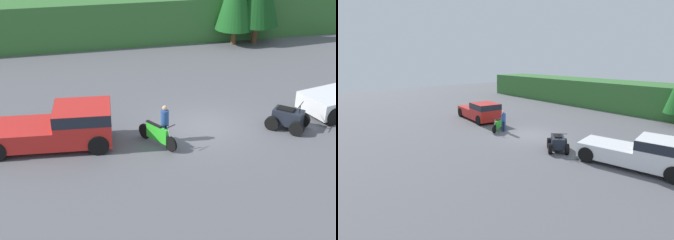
{
  "view_description": "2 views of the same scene",
  "coord_description": "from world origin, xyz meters",
  "views": [
    {
      "loc": [
        -6.09,
        -18.51,
        9.85
      ],
      "look_at": [
        -1.87,
        -0.76,
        0.95
      ],
      "focal_mm": 50.0,
      "sensor_mm": 36.0,
      "label": 1
    },
    {
      "loc": [
        14.21,
        -13.31,
        5.72
      ],
      "look_at": [
        -1.87,
        -0.76,
        0.95
      ],
      "focal_mm": 28.0,
      "sensor_mm": 36.0,
      "label": 2
    }
  ],
  "objects": [
    {
      "name": "ground_plane",
      "position": [
        0.0,
        0.0,
        0.0
      ],
      "size": [
        80.0,
        80.0,
        0.0
      ],
      "primitive_type": "plane",
      "color": "#5B5B60"
    },
    {
      "name": "dirt_bike",
      "position": [
        -2.42,
        -1.1,
        0.48
      ],
      "size": [
        1.3,
        2.04,
        1.15
      ],
      "rotation": [
        0.0,
        0.0,
        -1.03
      ],
      "color": "black",
      "rests_on": "ground_plane"
    },
    {
      "name": "hillside_backdrop",
      "position": [
        0.0,
        16.0,
        1.56
      ],
      "size": [
        44.0,
        6.0,
        3.13
      ],
      "color": "#387033",
      "rests_on": "ground_plane"
    },
    {
      "name": "rider_person",
      "position": [
        -2.04,
        -0.87,
        0.93
      ],
      "size": [
        0.44,
        0.44,
        1.7
      ],
      "rotation": [
        0.0,
        0.0,
        -1.25
      ],
      "color": "navy",
      "rests_on": "ground_plane"
    },
    {
      "name": "quad_atv",
      "position": [
        3.75,
        -0.97,
        0.5
      ],
      "size": [
        2.16,
        2.14,
        1.28
      ],
      "rotation": [
        0.0,
        0.0,
        -0.76
      ],
      "color": "black",
      "rests_on": "ground_plane"
    },
    {
      "name": "pickup_truck_red",
      "position": [
        -6.38,
        -0.25,
        0.95
      ],
      "size": [
        5.47,
        2.7,
        1.79
      ],
      "rotation": [
        0.0,
        0.0,
        -0.1
      ],
      "color": "red",
      "rests_on": "ground_plane"
    }
  ]
}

